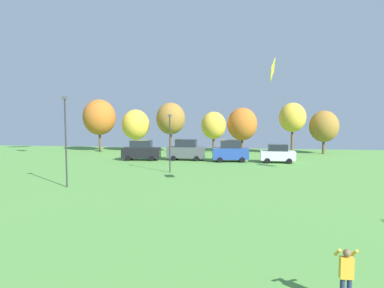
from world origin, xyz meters
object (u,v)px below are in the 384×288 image
(person_standing_near_foreground, at_px, (346,273))
(parked_car_second_from_left, at_px, (186,150))
(parked_car_third_from_left, at_px, (230,151))
(treeline_tree_0, at_px, (99,117))
(parked_car_rightmost_in_row, at_px, (278,154))
(light_post_1, at_px, (170,140))
(treeline_tree_1, at_px, (136,125))
(kite_flying_0, at_px, (273,70))
(treeline_tree_2, at_px, (171,119))
(treeline_tree_4, at_px, (242,124))
(treeline_tree_5, at_px, (292,118))
(parked_car_leftmost, at_px, (141,150))
(treeline_tree_3, at_px, (214,125))
(treeline_tree_6, at_px, (324,126))
(light_post_0, at_px, (66,137))

(person_standing_near_foreground, bearing_deg, parked_car_second_from_left, 115.74)
(person_standing_near_foreground, bearing_deg, parked_car_third_from_left, 106.55)
(person_standing_near_foreground, xyz_separation_m, treeline_tree_0, (-25.74, 42.73, 4.51))
(parked_car_third_from_left, xyz_separation_m, treeline_tree_0, (-21.42, 10.88, 4.17))
(person_standing_near_foreground, bearing_deg, parked_car_rightmost_in_row, 96.54)
(light_post_1, distance_m, treeline_tree_1, 23.55)
(kite_flying_0, xyz_separation_m, treeline_tree_2, (-13.19, 29.81, -3.19))
(kite_flying_0, height_order, treeline_tree_4, kite_flying_0)
(parked_car_rightmost_in_row, xyz_separation_m, treeline_tree_2, (-15.42, 11.80, 4.14))
(parked_car_second_from_left, relative_size, treeline_tree_0, 0.56)
(light_post_1, distance_m, treeline_tree_5, 24.44)
(parked_car_leftmost, xyz_separation_m, parked_car_third_from_left, (11.16, 0.11, 0.05))
(person_standing_near_foreground, distance_m, parked_car_leftmost, 35.31)
(treeline_tree_3, height_order, treeline_tree_6, treeline_tree_6)
(parked_car_rightmost_in_row, relative_size, treeline_tree_6, 0.62)
(parked_car_leftmost, relative_size, treeline_tree_4, 0.70)
(parked_car_rightmost_in_row, relative_size, treeline_tree_2, 0.52)
(parked_car_leftmost, relative_size, light_post_0, 0.71)
(treeline_tree_0, bearing_deg, parked_car_second_from_left, -32.69)
(parked_car_third_from_left, xyz_separation_m, treeline_tree_2, (-9.84, 11.57, 3.95))
(light_post_1, relative_size, treeline_tree_6, 0.88)
(parked_car_leftmost, relative_size, parked_car_second_from_left, 1.04)
(light_post_1, bearing_deg, treeline_tree_2, 101.73)
(person_standing_near_foreground, distance_m, parked_car_second_from_left, 34.03)
(person_standing_near_foreground, relative_size, parked_car_second_from_left, 0.36)
(light_post_0, bearing_deg, treeline_tree_5, 53.67)
(treeline_tree_2, xyz_separation_m, treeline_tree_6, (23.21, -0.12, -1.14))
(parked_car_third_from_left, bearing_deg, treeline_tree_1, 134.83)
(parked_car_second_from_left, bearing_deg, parked_car_leftmost, -171.88)
(parked_car_second_from_left, xyz_separation_m, treeline_tree_0, (-15.84, 10.17, 4.16))
(kite_flying_0, bearing_deg, treeline_tree_1, 122.26)
(treeline_tree_5, bearing_deg, treeline_tree_1, 176.61)
(light_post_1, xyz_separation_m, treeline_tree_5, (14.21, 19.76, 2.18))
(kite_flying_0, bearing_deg, person_standing_near_foreground, -85.93)
(treeline_tree_0, distance_m, treeline_tree_5, 30.12)
(parked_car_third_from_left, distance_m, treeline_tree_1, 19.97)
(person_standing_near_foreground, relative_size, parked_car_rightmost_in_row, 0.42)
(treeline_tree_6, bearing_deg, treeline_tree_2, 179.70)
(treeline_tree_3, distance_m, treeline_tree_6, 16.39)
(light_post_0, bearing_deg, treeline_tree_2, 86.08)
(treeline_tree_1, bearing_deg, treeline_tree_4, 0.60)
(person_standing_near_foreground, xyz_separation_m, treeline_tree_3, (-7.33, 43.36, 3.23))
(parked_car_second_from_left, height_order, treeline_tree_6, treeline_tree_6)
(treeline_tree_4, distance_m, treeline_tree_5, 7.56)
(treeline_tree_1, xyz_separation_m, treeline_tree_6, (29.09, -0.51, -0.17))
(light_post_1, bearing_deg, treeline_tree_4, 72.14)
(parked_car_second_from_left, xyz_separation_m, parked_car_rightmost_in_row, (11.16, -0.95, -0.19))
(treeline_tree_2, height_order, treeline_tree_4, treeline_tree_2)
(parked_car_second_from_left, height_order, light_post_0, light_post_0)
(treeline_tree_3, bearing_deg, parked_car_leftmost, -125.04)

